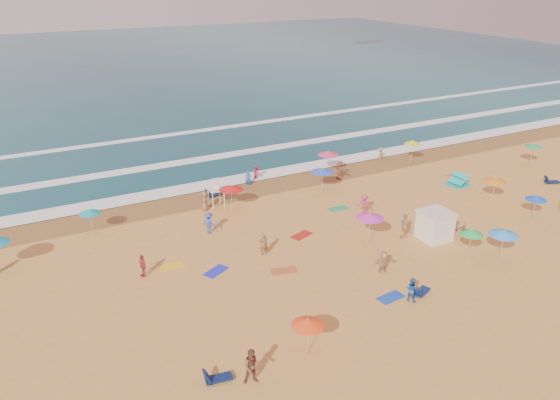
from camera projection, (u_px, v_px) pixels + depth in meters
name	position (u px, v px, depth m)	size (l,w,h in m)	color
ground	(325.00, 248.00, 38.25)	(220.00, 220.00, 0.00)	gold
ocean	(96.00, 68.00, 106.54)	(220.00, 140.00, 0.18)	#0C4756
wet_sand	(250.00, 189.00, 48.41)	(220.00, 220.00, 0.00)	olive
surf_foam	(214.00, 159.00, 55.54)	(200.00, 18.70, 0.05)	white
cabana	(435.00, 226.00, 39.24)	(2.00, 2.00, 2.00)	white
cabana_roof	(437.00, 213.00, 38.83)	(2.20, 2.20, 0.12)	silver
bicycle	(457.00, 229.00, 40.02)	(0.64, 1.84, 0.97)	black
lifeguard_stand	(216.00, 195.00, 44.46)	(1.20, 1.20, 2.10)	white
beach_umbrellas	(325.00, 214.00, 38.37)	(49.66, 30.99, 0.79)	blue
loungers	(464.00, 244.00, 38.44)	(54.79, 29.06, 0.34)	#0E1B47
towels	(318.00, 266.00, 35.90)	(51.76, 23.67, 0.03)	red
popup_tents	(512.00, 191.00, 46.45)	(6.13, 10.73, 1.20)	#C82C61
beachgoers	(271.00, 226.00, 39.82)	(39.63, 26.46, 2.14)	#956045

